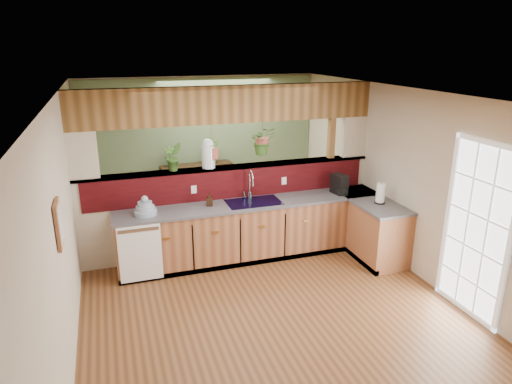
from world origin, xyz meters
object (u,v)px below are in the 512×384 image
object	(u,v)px
faucet	(250,184)
paper_towel	(380,194)
soap_dispenser	(209,199)
glass_jar	(208,153)
dish_stack	(145,209)
shelving_console	(197,187)
coffee_maker	(340,185)

from	to	relation	value
faucet	paper_towel	distance (m)	1.95
soap_dispenser	glass_jar	distance (m)	0.70
faucet	glass_jar	xyz separation A→B (m)	(-0.59, 0.22, 0.47)
soap_dispenser	glass_jar	xyz separation A→B (m)	(0.07, 0.32, 0.62)
dish_stack	paper_towel	xyz separation A→B (m)	(3.37, -0.62, 0.06)
glass_jar	shelving_console	bearing A→B (deg)	84.87
faucet	shelving_console	world-z (taller)	faucet
glass_jar	shelving_console	xyz separation A→B (m)	(0.17, 1.90, -1.11)
faucet	dish_stack	xyz separation A→B (m)	(-1.60, -0.18, -0.16)
coffee_maker	shelving_console	xyz separation A→B (m)	(-1.84, 2.32, -0.54)
faucet	shelving_console	distance (m)	2.25
faucet	coffee_maker	size ratio (longest dim) A/B	1.48
shelving_console	dish_stack	bearing A→B (deg)	-122.35
shelving_console	glass_jar	bearing A→B (deg)	-100.44
coffee_maker	shelving_console	distance (m)	3.01
paper_towel	faucet	bearing A→B (deg)	155.78
soap_dispenser	faucet	bearing A→B (deg)	9.06
dish_stack	soap_dispenser	xyz separation A→B (m)	(0.93, 0.08, 0.01)
soap_dispenser	paper_towel	distance (m)	2.54
soap_dispenser	shelving_console	xyz separation A→B (m)	(0.24, 2.22, -0.50)
coffee_maker	glass_jar	bearing A→B (deg)	158.91
coffee_maker	paper_towel	size ratio (longest dim) A/B	0.94
faucet	coffee_maker	distance (m)	1.44
dish_stack	paper_towel	distance (m)	3.43
dish_stack	glass_jar	xyz separation A→B (m)	(1.00, 0.40, 0.63)
paper_towel	shelving_console	size ratio (longest dim) A/B	0.24
soap_dispenser	dish_stack	bearing A→B (deg)	-175.15
shelving_console	paper_towel	bearing A→B (deg)	-58.32
dish_stack	glass_jar	world-z (taller)	glass_jar
faucet	glass_jar	distance (m)	0.78
paper_towel	shelving_console	xyz separation A→B (m)	(-2.20, 2.92, -0.55)
coffee_maker	glass_jar	distance (m)	2.13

